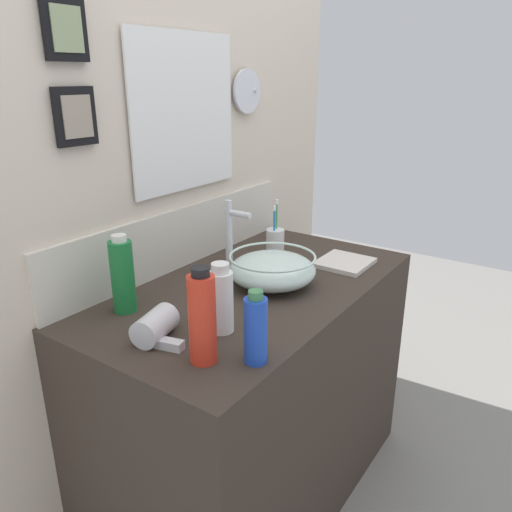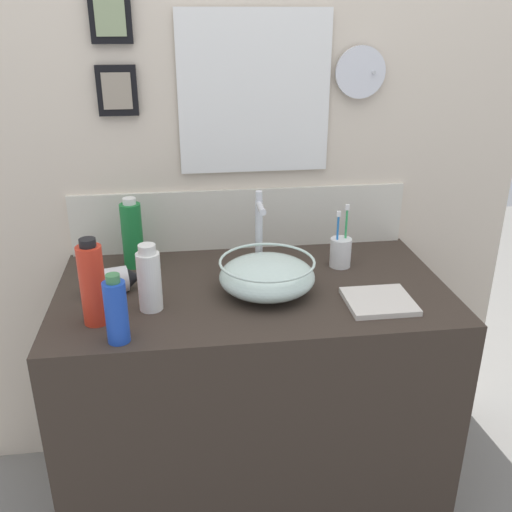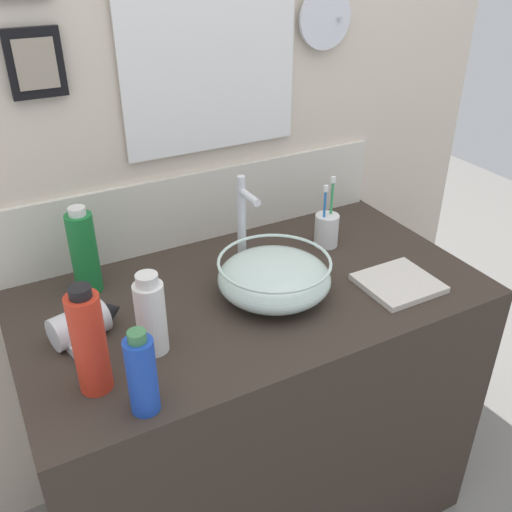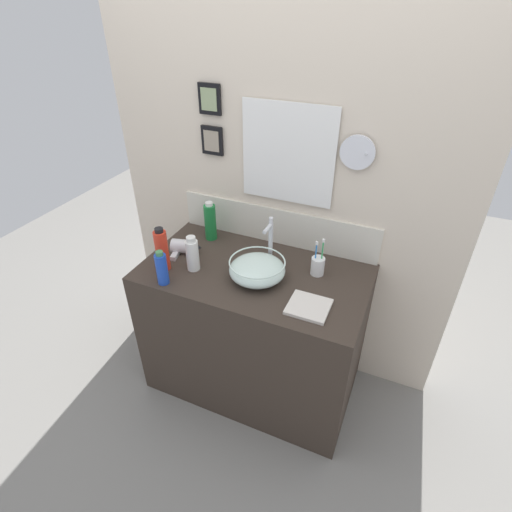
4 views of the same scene
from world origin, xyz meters
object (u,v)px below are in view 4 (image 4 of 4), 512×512
object	(u,v)px
glass_bowl_sink	(257,269)
toothbrush_cup	(318,266)
hair_drier	(185,247)
hand_towel	(309,307)
spray_bottle	(210,222)
faucet	(270,238)
soap_dispenser	(162,268)
lotion_bottle	(162,250)
shampoo_bottle	(192,254)

from	to	relation	value
glass_bowl_sink	toothbrush_cup	xyz separation A→B (m)	(0.27, 0.16, -0.00)
hair_drier	hand_towel	xyz separation A→B (m)	(0.76, -0.17, -0.03)
spray_bottle	glass_bowl_sink	bearing A→B (deg)	-31.90
toothbrush_cup	faucet	bearing A→B (deg)	178.40
faucet	soap_dispenser	world-z (taller)	faucet
glass_bowl_sink	spray_bottle	size ratio (longest dim) A/B	1.22
faucet	toothbrush_cup	distance (m)	0.28
soap_dispenser	hand_towel	distance (m)	0.73
glass_bowl_sink	faucet	world-z (taller)	faucet
toothbrush_cup	soap_dispenser	size ratio (longest dim) A/B	1.13
lotion_bottle	hand_towel	xyz separation A→B (m)	(0.79, 0.00, -0.11)
hair_drier	spray_bottle	world-z (taller)	spray_bottle
spray_bottle	hand_towel	xyz separation A→B (m)	(0.71, -0.36, -0.10)
glass_bowl_sink	shampoo_bottle	size ratio (longest dim) A/B	1.46
glass_bowl_sink	spray_bottle	xyz separation A→B (m)	(-0.40, 0.25, 0.06)
faucet	hair_drier	size ratio (longest dim) A/B	1.46
soap_dispenser	hand_towel	bearing A→B (deg)	8.38
faucet	hand_towel	distance (m)	0.44
glass_bowl_sink	hand_towel	xyz separation A→B (m)	(0.31, -0.11, -0.05)
glass_bowl_sink	spray_bottle	world-z (taller)	spray_bottle
soap_dispenser	lotion_bottle	bearing A→B (deg)	122.77
glass_bowl_sink	spray_bottle	distance (m)	0.48
toothbrush_cup	shampoo_bottle	distance (m)	0.64
glass_bowl_sink	shampoo_bottle	bearing A→B (deg)	-170.44
glass_bowl_sink	shampoo_bottle	xyz separation A→B (m)	(-0.34, -0.06, 0.04)
hair_drier	soap_dispenser	world-z (taller)	soap_dispenser
hair_drier	toothbrush_cup	world-z (taller)	toothbrush_cup
lotion_bottle	shampoo_bottle	distance (m)	0.16
hand_towel	hair_drier	bearing A→B (deg)	167.39
toothbrush_cup	hand_towel	distance (m)	0.28
glass_bowl_sink	faucet	distance (m)	0.19
glass_bowl_sink	faucet	bearing A→B (deg)	90.00
soap_dispenser	faucet	bearing A→B (deg)	43.18
spray_bottle	toothbrush_cup	bearing A→B (deg)	-7.73
hand_towel	shampoo_bottle	bearing A→B (deg)	174.93
faucet	soap_dispenser	distance (m)	0.57
shampoo_bottle	soap_dispenser	xyz separation A→B (m)	(-0.08, -0.16, -0.00)
lotion_bottle	soap_dispenser	world-z (taller)	lotion_bottle
glass_bowl_sink	hair_drier	world-z (taller)	glass_bowl_sink
soap_dispenser	toothbrush_cup	bearing A→B (deg)	29.19
glass_bowl_sink	soap_dispenser	size ratio (longest dim) A/B	1.52
hair_drier	toothbrush_cup	bearing A→B (deg)	8.07
glass_bowl_sink	lotion_bottle	world-z (taller)	lotion_bottle
toothbrush_cup	lotion_bottle	xyz separation A→B (m)	(-0.75, -0.27, 0.06)
hand_towel	faucet	bearing A→B (deg)	137.59
toothbrush_cup	soap_dispenser	xyz separation A→B (m)	(-0.68, -0.38, 0.04)
toothbrush_cup	shampoo_bottle	size ratio (longest dim) A/B	1.08
glass_bowl_sink	soap_dispenser	world-z (taller)	soap_dispenser
faucet	lotion_bottle	bearing A→B (deg)	-149.60
shampoo_bottle	faucet	bearing A→B (deg)	33.55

